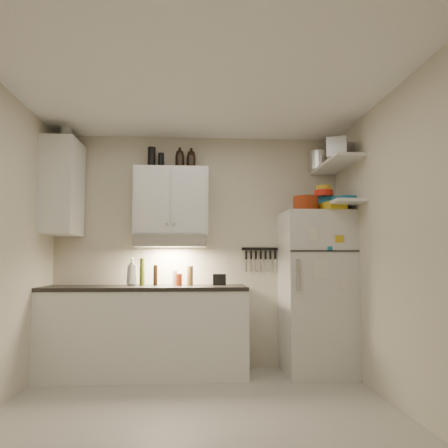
{
  "coord_description": "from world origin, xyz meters",
  "views": [
    {
      "loc": [
        -0.04,
        -3.44,
        1.17
      ],
      "look_at": [
        0.25,
        0.9,
        1.55
      ],
      "focal_mm": 35.0,
      "sensor_mm": 36.0,
      "label": 1
    }
  ],
  "objects": [
    {
      "name": "ceiling",
      "position": [
        0.0,
        0.0,
        2.61
      ],
      "size": [
        3.2,
        3.0,
        0.02
      ],
      "primitive_type": "cube",
      "color": "white",
      "rests_on": "ground"
    },
    {
      "name": "bowl_yellow",
      "position": [
        1.35,
        1.15,
        1.97
      ],
      "size": [
        0.16,
        0.16,
        0.05
      ],
      "primitive_type": "cylinder",
      "color": "gold",
      "rests_on": "bowl_orange"
    },
    {
      "name": "spice_jar",
      "position": [
        1.25,
        1.06,
        1.74
      ],
      "size": [
        0.07,
        0.07,
        0.09
      ],
      "primitive_type": "cylinder",
      "rotation": [
        0.0,
        0.0,
        -0.42
      ],
      "color": "silver",
      "rests_on": "fridge"
    },
    {
      "name": "side_cabinet",
      "position": [
        -1.44,
        1.2,
        1.95
      ],
      "size": [
        0.33,
        0.55,
        1.0
      ],
      "primitive_type": "cube",
      "color": "white",
      "rests_on": "left_wall"
    },
    {
      "name": "base_cabinet",
      "position": [
        -0.55,
        1.2,
        0.44
      ],
      "size": [
        2.1,
        0.6,
        0.88
      ],
      "primitive_type": "cube",
      "color": "white",
      "rests_on": "floor"
    },
    {
      "name": "floor",
      "position": [
        0.0,
        0.0,
        -0.01
      ],
      "size": [
        3.2,
        3.0,
        0.02
      ],
      "primitive_type": "cube",
      "color": "#B6B2A8",
      "rests_on": "ground"
    },
    {
      "name": "thermos_b",
      "position": [
        -0.53,
        1.4,
        2.33
      ],
      "size": [
        0.11,
        0.11,
        0.25
      ],
      "primitive_type": "cylinder",
      "rotation": [
        0.0,
        0.0,
        -0.27
      ],
      "color": "black",
      "rests_on": "upper_cabinet"
    },
    {
      "name": "tin_b",
      "position": [
        1.38,
        0.78,
        2.31
      ],
      "size": [
        0.26,
        0.26,
        0.19
      ],
      "primitive_type": "cube",
      "rotation": [
        0.0,
        0.0,
        -0.41
      ],
      "color": "#AAAAAD",
      "rests_on": "shelf_hi"
    },
    {
      "name": "tin_a",
      "position": [
        1.5,
        0.95,
        2.31
      ],
      "size": [
        0.22,
        0.2,
        0.19
      ],
      "primitive_type": "cube",
      "rotation": [
        0.0,
        0.0,
        0.2
      ],
      "color": "#AAAAAD",
      "rests_on": "shelf_hi"
    },
    {
      "name": "red_jar",
      "position": [
        -0.21,
        1.22,
        0.98
      ],
      "size": [
        0.08,
        0.08,
        0.13
      ],
      "primitive_type": "cylinder",
      "rotation": [
        0.0,
        0.0,
        -0.4
      ],
      "color": "maroon",
      "rests_on": "countertop"
    },
    {
      "name": "back_wall",
      "position": [
        0.0,
        1.51,
        1.3
      ],
      "size": [
        3.2,
        0.02,
        2.6
      ],
      "primitive_type": "cube",
      "color": "beige",
      "rests_on": "ground"
    },
    {
      "name": "clear_bottle",
      "position": [
        -0.25,
        1.25,
        1.0
      ],
      "size": [
        0.06,
        0.06,
        0.16
      ],
      "primitive_type": "cylinder",
      "rotation": [
        0.0,
        0.0,
        0.03
      ],
      "color": "silver",
      "rests_on": "countertop"
    },
    {
      "name": "growler_a",
      "position": [
        -0.22,
        1.39,
        2.32
      ],
      "size": [
        0.11,
        0.11,
        0.23
      ],
      "primitive_type": null,
      "rotation": [
        0.0,
        0.0,
        0.08
      ],
      "color": "black",
      "rests_on": "upper_cabinet"
    },
    {
      "name": "shelf_hi",
      "position": [
        1.45,
        1.02,
        2.2
      ],
      "size": [
        0.3,
        0.95,
        0.03
      ],
      "primitive_type": "cube",
      "color": "white",
      "rests_on": "right_wall"
    },
    {
      "name": "caddy",
      "position": [
        0.23,
        1.31,
        0.98
      ],
      "size": [
        0.15,
        0.11,
        0.12
      ],
      "primitive_type": "cube",
      "rotation": [
        0.0,
        0.0,
        -0.08
      ],
      "color": "black",
      "rests_on": "countertop"
    },
    {
      "name": "plates",
      "position": [
        1.51,
        0.95,
        1.81
      ],
      "size": [
        0.29,
        0.29,
        0.07
      ],
      "primitive_type": "cylinder",
      "rotation": [
        0.0,
        0.0,
        0.08
      ],
      "color": "#1B6E97",
      "rests_on": "shelf_lo"
    },
    {
      "name": "right_wall",
      "position": [
        1.61,
        0.0,
        1.3
      ],
      "size": [
        0.02,
        3.0,
        2.6
      ],
      "primitive_type": "cube",
      "color": "beige",
      "rests_on": "ground"
    },
    {
      "name": "shelf_lo",
      "position": [
        1.45,
        1.02,
        1.76
      ],
      "size": [
        0.3,
        0.95,
        0.03
      ],
      "primitive_type": "cube",
      "color": "white",
      "rests_on": "right_wall"
    },
    {
      "name": "soap_bottle",
      "position": [
        -0.71,
        1.28,
        1.09
      ],
      "size": [
        0.15,
        0.15,
        0.33
      ],
      "primitive_type": "imported",
      "rotation": [
        0.0,
        0.0,
        -0.16
      ],
      "color": "white",
      "rests_on": "countertop"
    },
    {
      "name": "vinegar_bottle",
      "position": [
        -0.46,
        1.26,
        1.03
      ],
      "size": [
        0.05,
        0.05,
        0.22
      ],
      "primitive_type": "cylinder",
      "rotation": [
        0.0,
        0.0,
        0.1
      ],
      "color": "black",
      "rests_on": "countertop"
    },
    {
      "name": "dutch_oven",
      "position": [
        1.11,
        1.01,
        1.78
      ],
      "size": [
        0.34,
        0.34,
        0.15
      ],
      "primitive_type": "cylinder",
      "rotation": [
        0.0,
        0.0,
        0.38
      ],
      "color": "maroon",
      "rests_on": "fridge"
    },
    {
      "name": "fridge",
      "position": [
        1.25,
        1.16,
        0.85
      ],
      "size": [
        0.7,
        0.68,
        1.7
      ],
      "primitive_type": "cube",
      "color": "silver",
      "rests_on": "floor"
    },
    {
      "name": "stock_pot",
      "position": [
        1.38,
        1.39,
        2.32
      ],
      "size": [
        0.33,
        0.33,
        0.21
      ],
      "primitive_type": "cylinder",
      "rotation": [
        0.0,
        0.0,
        -0.14
      ],
      "color": "silver",
      "rests_on": "shelf_hi"
    },
    {
      "name": "bowl_orange",
      "position": [
        1.35,
        1.15,
        1.91
      ],
      "size": [
        0.21,
        0.21,
        0.06
      ],
      "primitive_type": "cylinder",
      "color": "red",
      "rests_on": "bowl_teal"
    },
    {
      "name": "thermos_a",
      "position": [
        -0.42,
        1.4,
        2.29
      ],
      "size": [
        0.09,
        0.09,
        0.19
      ],
      "primitive_type": "cylinder",
      "rotation": [
        0.0,
        0.0,
        0.38
      ],
      "color": "black",
      "rests_on": "upper_cabinet"
    },
    {
      "name": "knife_strip",
      "position": [
        0.7,
        1.49,
        1.32
      ],
      "size": [
        0.42,
        0.02,
        0.03
      ],
      "primitive_type": "cube",
      "color": "black",
      "rests_on": "back_wall"
    },
    {
      "name": "growler_b",
      "position": [
        -0.09,
        1.41,
        2.32
      ],
      "size": [
        0.12,
        0.12,
        0.23
      ],
      "primitive_type": null,
      "rotation": [
        0.0,
        0.0,
        -0.21
      ],
      "color": "black",
      "rests_on": "upper_cabinet"
    },
    {
      "name": "pepper_mill",
      "position": [
        -0.09,
        1.27,
        1.02
      ],
      "size": [
        0.08,
        0.08,
        0.21
      ],
      "primitive_type": "cylinder",
      "rotation": [
        0.0,
        0.0,
        -0.2
      ],
      "color": "brown",
      "rests_on": "countertop"
    },
    {
      "name": "upper_cabinet",
      "position": [
        -0.3,
        1.33,
        1.83
      ],
      "size": [
        0.8,
        0.33,
        0.75
      ],
      "primitive_type": "cube",
      "color": "white",
      "rests_on": "back_wall"
    },
    {
      "name": "book_stack",
      "position": [
        1.37,
        0.91,
        1.74
      ],
      "size": [
        0.23,
        0.27,
        0.08
      ],
      "primitive_type": "cube",
      "rotation": [
        0.0,
        0.0,
        0.19
      ],
      "color": "gold",
      "rests_on": "fridge"
    },
    {
      "name": "range_hood",
      "position": [
        -0.3,
        1.27,
        1.39
      ],
      "size": [
        0.76,
        0.46,
        0.12
      ],
      "primitive_type": "cube",
      "color": "silver",
      "rests_on": "back_wall"
    },
    {
      "name": "bowl_teal",
      "position": [
        1.4,
        1.22,
        1.83
      ],
      "size": [
        0.26,
        0.26,
        0.1
      ],
      "primitive_type": "cylinder",
      "color": "#1B6E97",
      "rests_on": "shelf_lo"
    },
    {
      "name": "oil_bottle",
      "position": [
        -0.59,
        1.24,
        1.06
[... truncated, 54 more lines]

